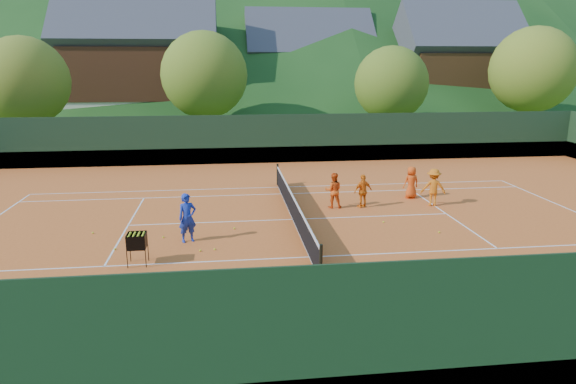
{
  "coord_description": "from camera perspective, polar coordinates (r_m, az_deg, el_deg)",
  "views": [
    {
      "loc": [
        -2.59,
        -19.39,
        6.09
      ],
      "look_at": [
        -0.2,
        0.0,
        1.15
      ],
      "focal_mm": 32.0,
      "sensor_mm": 36.0,
      "label": 1
    }
  ],
  "objects": [
    {
      "name": "tennis_ball_20",
      "position": [
        17.36,
        -8.15,
        -6.32
      ],
      "size": [
        0.07,
        0.07,
        0.07
      ],
      "primitive_type": "sphere",
      "color": "#C8E325",
      "rests_on": "clay_court"
    },
    {
      "name": "tennis_ball_16",
      "position": [
        20.39,
        10.56,
        -3.29
      ],
      "size": [
        0.07,
        0.07,
        0.07
      ],
      "primitive_type": "sphere",
      "color": "#C8E325",
      "rests_on": "clay_court"
    },
    {
      "name": "court_lines",
      "position": [
        20.48,
        0.57,
        -3.05
      ],
      "size": [
        23.83,
        11.03,
        0.0
      ],
      "color": "white",
      "rests_on": "clay_court"
    },
    {
      "name": "student_b",
      "position": [
        22.21,
        8.33,
        0.11
      ],
      "size": [
        0.92,
        0.59,
        1.45
      ],
      "primitive_type": "imported",
      "rotation": [
        0.0,
        0.0,
        3.45
      ],
      "color": "orange",
      "rests_on": "clay_court"
    },
    {
      "name": "tennis_ball_0",
      "position": [
        17.49,
        19.92,
        -6.9
      ],
      "size": [
        0.07,
        0.07,
        0.07
      ],
      "primitive_type": "sphere",
      "color": "#C8E325",
      "rests_on": "clay_court"
    },
    {
      "name": "chalet_mid",
      "position": [
        54.08,
        2.19,
        13.01
      ],
      "size": [
        12.65,
        8.82,
        11.45
      ],
      "color": "beige",
      "rests_on": "ground"
    },
    {
      "name": "tennis_ball_18",
      "position": [
        18.15,
        -18.67,
        -6.03
      ],
      "size": [
        0.07,
        0.07,
        0.07
      ],
      "primitive_type": "sphere",
      "color": "#C8E325",
      "rests_on": "clay_court"
    },
    {
      "name": "tree_a",
      "position": [
        39.74,
        -27.26,
        10.89
      ],
      "size": [
        6.0,
        6.0,
        7.88
      ],
      "color": "#422A1A",
      "rests_on": "ground"
    },
    {
      "name": "perimeter_fence",
      "position": [
        20.15,
        0.58,
        0.33
      ],
      "size": [
        40.4,
        24.24,
        3.0
      ],
      "color": "black",
      "rests_on": "clay_court"
    },
    {
      "name": "tennis_ball_7",
      "position": [
        14.8,
        18.06,
        -10.64
      ],
      "size": [
        0.07,
        0.07,
        0.07
      ],
      "primitive_type": "sphere",
      "color": "#C8E325",
      "rests_on": "clay_court"
    },
    {
      "name": "tennis_ball_6",
      "position": [
        14.66,
        9.69,
        -10.36
      ],
      "size": [
        0.07,
        0.07,
        0.07
      ],
      "primitive_type": "sphere",
      "color": "#C8E325",
      "rests_on": "clay_court"
    },
    {
      "name": "ground",
      "position": [
        20.49,
        0.57,
        -3.11
      ],
      "size": [
        400.0,
        400.0,
        0.0
      ],
      "primitive_type": "plane",
      "color": "#30541A",
      "rests_on": "ground"
    },
    {
      "name": "chalet_right",
      "position": [
        54.31,
        18.02,
        12.64
      ],
      "size": [
        11.5,
        8.82,
        11.91
      ],
      "color": "beige",
      "rests_on": "ground"
    },
    {
      "name": "tennis_net",
      "position": [
        20.34,
        0.57,
        -1.71
      ],
      "size": [
        0.1,
        12.07,
        1.1
      ],
      "color": "black",
      "rests_on": "clay_court"
    },
    {
      "name": "tennis_ball_4",
      "position": [
        14.14,
        8.47,
        -11.25
      ],
      "size": [
        0.07,
        0.07,
        0.07
      ],
      "primitive_type": "sphere",
      "color": "#C8E325",
      "rests_on": "clay_court"
    },
    {
      "name": "tennis_ball_21",
      "position": [
        19.67,
        16.46,
        -4.29
      ],
      "size": [
        0.07,
        0.07,
        0.07
      ],
      "primitive_type": "sphere",
      "color": "#C8E325",
      "rests_on": "clay_court"
    },
    {
      "name": "clay_court",
      "position": [
        20.48,
        0.57,
        -3.09
      ],
      "size": [
        40.0,
        24.0,
        0.02
      ],
      "primitive_type": "cube",
      "color": "#C75820",
      "rests_on": "ground"
    },
    {
      "name": "tennis_ball_5",
      "position": [
        19.4,
        -5.99,
        -4.03
      ],
      "size": [
        0.07,
        0.07,
        0.07
      ],
      "primitive_type": "sphere",
      "color": "#C8E325",
      "rests_on": "clay_court"
    },
    {
      "name": "ball_hopper",
      "position": [
        16.46,
        -16.45,
        -5.3
      ],
      "size": [
        0.57,
        0.57,
        1.0
      ],
      "color": "black",
      "rests_on": "clay_court"
    },
    {
      "name": "tree_d",
      "position": [
        46.43,
        25.58,
        12.14
      ],
      "size": [
        6.8,
        6.8,
        8.93
      ],
      "color": "#422C1A",
      "rests_on": "ground"
    },
    {
      "name": "tennis_ball_19",
      "position": [
        15.28,
        4.49,
        -9.14
      ],
      "size": [
        0.07,
        0.07,
        0.07
      ],
      "primitive_type": "sphere",
      "color": "#C8E325",
      "rests_on": "clay_court"
    },
    {
      "name": "coach",
      "position": [
        18.08,
        -11.12,
        -2.84
      ],
      "size": [
        0.73,
        0.61,
        1.72
      ],
      "primitive_type": "imported",
      "rotation": [
        0.0,
        0.0,
        0.37
      ],
      "color": "#1930A6",
      "rests_on": "clay_court"
    },
    {
      "name": "student_a",
      "position": [
        22.03,
        5.07,
        0.18
      ],
      "size": [
        0.8,
        0.66,
        1.52
      ],
      "primitive_type": "imported",
      "rotation": [
        0.0,
        0.0,
        3.02
      ],
      "color": "#F15615",
      "rests_on": "clay_court"
    },
    {
      "name": "tennis_ball_22",
      "position": [
        12.45,
        -8.91,
        -15.02
      ],
      "size": [
        0.07,
        0.07,
        0.07
      ],
      "primitive_type": "sphere",
      "color": "#C8E325",
      "rests_on": "clay_court"
    },
    {
      "name": "tennis_ball_23",
      "position": [
        14.27,
        -26.5,
        -12.45
      ],
      "size": [
        0.07,
        0.07,
        0.07
      ],
      "primitive_type": "sphere",
      "color": "#C8E325",
      "rests_on": "clay_court"
    },
    {
      "name": "tennis_ball_10",
      "position": [
        17.32,
        -9.72,
        -6.42
      ],
      "size": [
        0.07,
        0.07,
        0.07
      ],
      "primitive_type": "sphere",
      "color": "#C8E325",
      "rests_on": "clay_court"
    },
    {
      "name": "tree_b",
      "position": [
        39.42,
        -9.29,
        12.71
      ],
      "size": [
        6.4,
        6.4,
        8.4
      ],
      "color": "#432B1A",
      "rests_on": "ground"
    },
    {
      "name": "tennis_ball_15",
      "position": [
        15.62,
        25.72,
        -10.05
      ],
      "size": [
        0.07,
        0.07,
        0.07
      ],
      "primitive_type": "sphere",
      "color": "#C8E325",
      "rests_on": "clay_court"
    },
    {
      "name": "tennis_ball_3",
      "position": [
        15.77,
        -20.03,
        -9.23
      ],
      "size": [
        0.07,
        0.07,
        0.07
      ],
      "primitive_type": "sphere",
      "color": "#C8E325",
      "rests_on": "clay_court"
    },
    {
      "name": "tennis_ball_24",
      "position": [
        18.87,
        -13.68,
        -4.89
      ],
      "size": [
        0.07,
        0.07,
        0.07
      ],
      "primitive_type": "sphere",
      "color": "#C8E325",
      "rests_on": "clay_court"
    },
    {
      "name": "tennis_ball_11",
      "position": [
        18.96,
        -17.05,
        -5.03
      ],
      "size": [
        0.07,
        0.07,
        0.07
      ],
      "primitive_type": "sphere",
      "color": "#C8E325",
      "rests_on": "clay_court"
    },
    {
      "name": "tennis_ball_17",
      "position": [
        12.01,
        2.34,
        -16.0
      ],
      "size": [
        0.07,
        0.07,
        0.07
      ],
      "primitive_type": "sphere",
      "color": "#C8E325",
      "rests_on": "clay_court"
    },
    {
      "name": "tennis_ball_12",
      "position": [
        20.1,
        -20.87,
        -4.26
      ],
      "size": [
        0.07,
        0.07,
        0.07
      ],
      "primitive_type": "sphere",
      "color": "#C8E325",
      "rests_on": "clay_court"
    },
    {
      "name": "tennis_ball_2",
      "position": [
        13.06,
        19.22,
        -14.21
      ],
      "size": [
        0.07,
        0.07,
        0.07
      ],
      "primitive_type": "sphere",
      "color": "#C8E325",
      "rests_on": "clay_court"
    },
    {
      "name": "student_c",
      "position": [
        24.2,
        13.53,
        1.06
      ],
      "size": [
        0.79,
        0.58,
        1.48
      ],
      "primitive_type": "imported",
      "rotation": [
        0.0,
        0.0,
        3.3
      ],
      "color": "#E24C14",
      "rests_on": "clay_court"
    },
    {
      "name": "tree_c",
      "position": [
        40.43,
        11.38,
        11.73
      ],
      "size": [
        5.6,
        5.6,
        7.35
      ],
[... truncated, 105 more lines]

